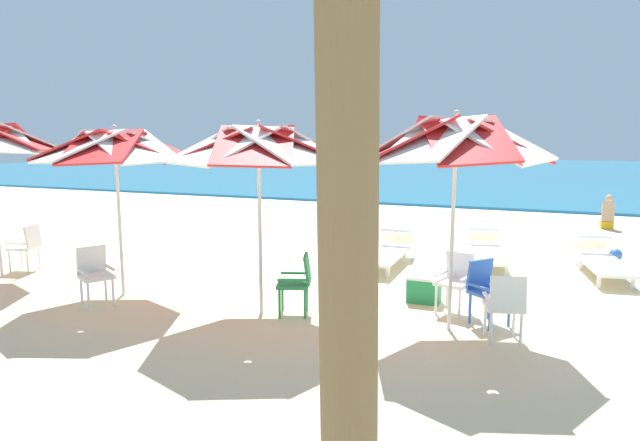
% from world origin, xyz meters
% --- Properties ---
extents(ground_plane, '(80.00, 80.00, 0.00)m').
position_xyz_m(ground_plane, '(0.00, 0.00, 0.00)').
color(ground_plane, beige).
extents(sea, '(80.00, 36.00, 0.10)m').
position_xyz_m(sea, '(0.00, 27.28, 0.05)').
color(sea, teal).
rests_on(sea, ground).
extents(surf_foam, '(80.00, 0.70, 0.01)m').
position_xyz_m(surf_foam, '(0.00, 8.98, 0.01)').
color(surf_foam, white).
rests_on(surf_foam, ground).
extents(beach_umbrella_0, '(2.37, 2.37, 2.82)m').
position_xyz_m(beach_umbrella_0, '(-0.88, -2.73, 2.43)').
color(beach_umbrella_0, silver).
rests_on(beach_umbrella_0, ground).
extents(plastic_chair_0, '(0.54, 0.57, 0.87)m').
position_xyz_m(plastic_chair_0, '(-0.19, -2.95, 0.50)').
color(plastic_chair_0, white).
rests_on(plastic_chair_0, ground).
extents(plastic_chair_1, '(0.55, 0.57, 0.87)m').
position_xyz_m(plastic_chair_1, '(-0.91, -1.96, 0.50)').
color(plastic_chair_1, white).
rests_on(plastic_chair_1, ground).
extents(plastic_chair_2, '(0.63, 0.63, 0.87)m').
position_xyz_m(plastic_chair_2, '(-0.46, -2.31, 0.50)').
color(plastic_chair_2, blue).
rests_on(plastic_chair_2, ground).
extents(beach_umbrella_1, '(2.56, 2.56, 2.71)m').
position_xyz_m(beach_umbrella_1, '(-3.47, -3.02, 2.36)').
color(beach_umbrella_1, silver).
rests_on(beach_umbrella_1, ground).
extents(plastic_chair_3, '(0.58, 0.56, 0.87)m').
position_xyz_m(plastic_chair_3, '(-2.95, -2.89, 0.50)').
color(plastic_chair_3, '#2D8C4C').
rests_on(plastic_chair_3, ground).
extents(beach_umbrella_2, '(2.44, 2.44, 2.66)m').
position_xyz_m(beach_umbrella_2, '(-5.93, -3.01, 2.32)').
color(beach_umbrella_2, silver).
rests_on(beach_umbrella_2, ground).
extents(plastic_chair_4, '(0.62, 0.61, 0.87)m').
position_xyz_m(plastic_chair_4, '(-5.95, -3.56, 0.50)').
color(plastic_chair_4, white).
rests_on(plastic_chair_4, ground).
extents(plastic_chair_5, '(0.57, 0.54, 0.87)m').
position_xyz_m(plastic_chair_5, '(-8.64, -2.41, 0.50)').
color(plastic_chair_5, white).
rests_on(plastic_chair_5, ground).
extents(sun_lounger_0, '(0.95, 2.22, 0.62)m').
position_xyz_m(sun_lounger_0, '(1.25, 1.07, 0.28)').
color(sun_lounger_0, white).
rests_on(sun_lounger_0, ground).
extents(sun_lounger_1, '(1.02, 2.22, 0.62)m').
position_xyz_m(sun_lounger_1, '(-0.74, 1.18, 0.28)').
color(sun_lounger_1, white).
rests_on(sun_lounger_1, ground).
extents(sun_lounger_2, '(0.65, 2.15, 0.62)m').
position_xyz_m(sun_lounger_2, '(-2.54, 0.37, 0.28)').
color(sun_lounger_2, white).
rests_on(sun_lounger_2, ground).
extents(palm_tree_0, '(2.77, 2.79, 4.12)m').
position_xyz_m(palm_tree_0, '(-0.75, -7.35, 2.68)').
color(palm_tree_0, brown).
rests_on(palm_tree_0, ground).
extents(cooler_box, '(0.50, 0.34, 0.40)m').
position_xyz_m(cooler_box, '(-1.42, -1.65, 0.20)').
color(cooler_box, '#238C4C').
rests_on(cooler_box, ground).
extents(beach_ball, '(0.25, 0.25, 0.25)m').
position_xyz_m(beach_ball, '(1.63, 2.48, 0.13)').
color(beach_ball, blue).
rests_on(beach_ball, ground).
extents(beachgoer_seated, '(0.30, 0.93, 0.92)m').
position_xyz_m(beachgoer_seated, '(1.88, 6.79, 0.29)').
color(beachgoer_seated, yellow).
rests_on(beachgoer_seated, ground).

